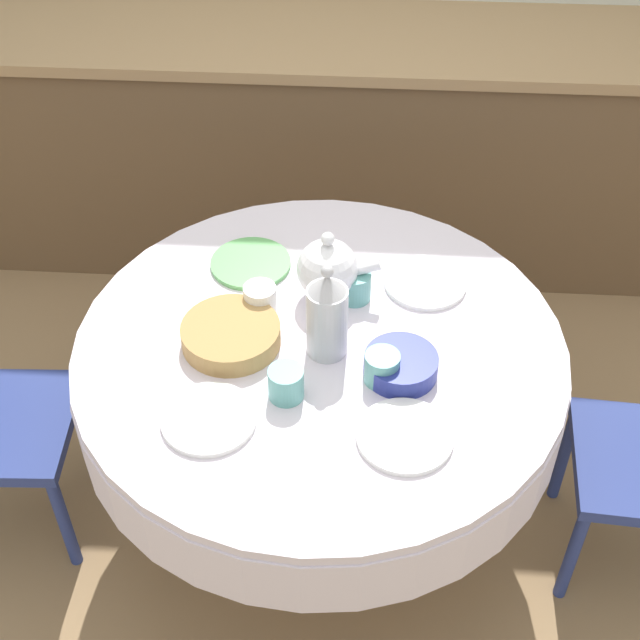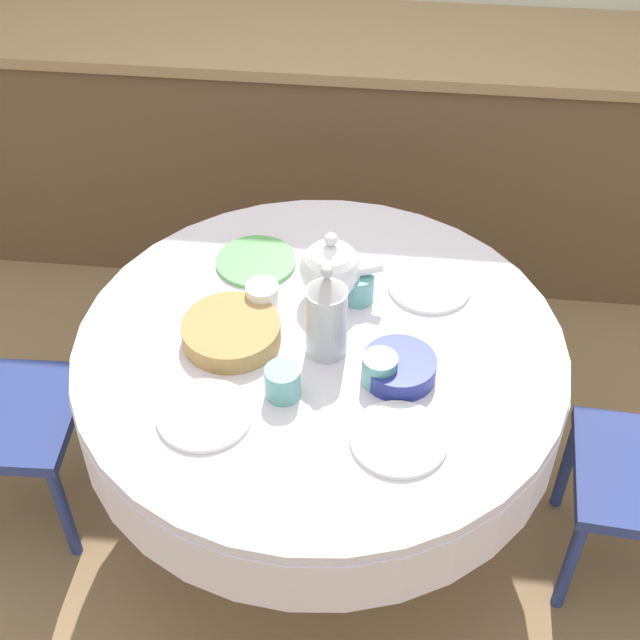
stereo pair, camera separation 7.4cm
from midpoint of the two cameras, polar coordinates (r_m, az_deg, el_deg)
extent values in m
plane|color=#8E704C|center=(2.85, -0.76, -12.30)|extent=(12.00, 12.00, 0.00)
cube|color=brown|center=(3.58, 0.87, 10.84)|extent=(3.20, 0.60, 0.88)
cube|color=#A37F56|center=(3.36, 0.95, 17.54)|extent=(3.24, 0.64, 0.04)
cylinder|color=brown|center=(2.84, -0.76, -12.07)|extent=(0.44, 0.44, 0.04)
cylinder|color=brown|center=(2.62, -0.82, -8.69)|extent=(0.11, 0.11, 0.50)
cylinder|color=silver|center=(2.36, -0.90, -3.57)|extent=(1.27, 1.27, 0.18)
cylinder|color=silver|center=(2.29, -0.92, -1.76)|extent=(1.26, 1.26, 0.03)
cylinder|color=navy|center=(2.62, 15.01, -14.37)|extent=(0.04, 0.04, 0.39)
cylinder|color=navy|center=(2.83, 14.60, -8.39)|extent=(0.04, 0.04, 0.39)
cube|color=navy|center=(2.70, -20.46, -6.33)|extent=(0.42, 0.42, 0.04)
cylinder|color=navy|center=(2.91, -15.23, -6.65)|extent=(0.04, 0.04, 0.39)
cylinder|color=navy|center=(2.71, -16.81, -12.32)|extent=(0.04, 0.04, 0.39)
cylinder|color=white|center=(2.11, -8.13, -6.30)|extent=(0.23, 0.23, 0.01)
cylinder|color=#5BA39E|center=(2.13, -3.19, -4.09)|extent=(0.09, 0.09, 0.08)
cylinder|color=white|center=(2.07, 4.42, -7.43)|extent=(0.23, 0.23, 0.01)
cylinder|color=#5BA39E|center=(2.16, 3.01, -3.09)|extent=(0.09, 0.09, 0.08)
cylinder|color=#5BA85B|center=(2.52, -5.30, 3.62)|extent=(0.23, 0.23, 0.01)
cylinder|color=white|center=(2.35, -4.75, 1.29)|extent=(0.09, 0.09, 0.08)
cylinder|color=white|center=(2.46, 5.90, 2.38)|extent=(0.23, 0.23, 0.01)
cylinder|color=#5BA39E|center=(2.38, 1.35, 2.17)|extent=(0.09, 0.09, 0.08)
cylinder|color=#B2B2B7|center=(2.19, -0.52, -0.10)|extent=(0.10, 0.10, 0.20)
cone|color=#B2B2B7|center=(2.11, -0.54, 2.31)|extent=(0.09, 0.09, 0.05)
sphere|color=#B2B2B7|center=(2.09, -0.54, 3.11)|extent=(0.03, 0.03, 0.03)
cylinder|color=white|center=(2.41, -0.41, 1.65)|extent=(0.09, 0.09, 0.01)
sphere|color=white|center=(2.35, -0.42, 3.27)|extent=(0.16, 0.16, 0.16)
cylinder|color=white|center=(2.34, 1.94, 3.32)|extent=(0.09, 0.03, 0.06)
sphere|color=white|center=(2.29, -0.43, 5.20)|extent=(0.04, 0.04, 0.04)
cylinder|color=#AD844C|center=(2.27, -6.65, -0.96)|extent=(0.25, 0.25, 0.06)
cylinder|color=navy|center=(2.19, 4.23, -2.93)|extent=(0.18, 0.18, 0.06)
camera|label=1|loc=(0.04, -90.95, -0.88)|focal=50.00mm
camera|label=2|loc=(0.04, 89.05, 0.88)|focal=50.00mm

